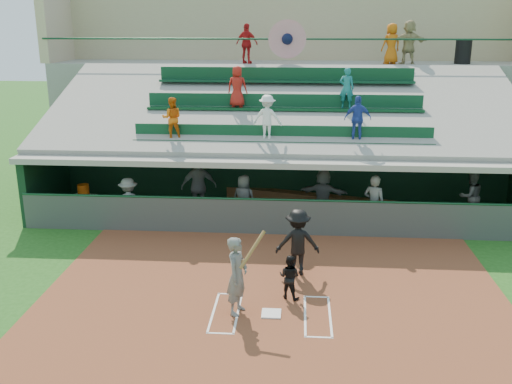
# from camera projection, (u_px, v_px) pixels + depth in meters

# --- Properties ---
(ground) EXTENTS (100.00, 100.00, 0.00)m
(ground) POSITION_uv_depth(u_px,v_px,m) (271.00, 315.00, 12.68)
(ground) COLOR #1E5217
(ground) RESTS_ON ground
(dirt_slab) EXTENTS (11.00, 9.00, 0.02)m
(dirt_slab) POSITION_uv_depth(u_px,v_px,m) (272.00, 304.00, 13.16)
(dirt_slab) COLOR brown
(dirt_slab) RESTS_ON ground
(home_plate) EXTENTS (0.43, 0.43, 0.03)m
(home_plate) POSITION_uv_depth(u_px,v_px,m) (271.00, 313.00, 12.67)
(home_plate) COLOR silver
(home_plate) RESTS_ON dirt_slab
(batters_box_chalk) EXTENTS (2.65, 1.85, 0.01)m
(batters_box_chalk) POSITION_uv_depth(u_px,v_px,m) (271.00, 314.00, 12.68)
(batters_box_chalk) COLOR silver
(batters_box_chalk) RESTS_ON dirt_slab
(dugout_floor) EXTENTS (16.00, 3.50, 0.04)m
(dugout_floor) POSITION_uv_depth(u_px,v_px,m) (281.00, 215.00, 19.13)
(dugout_floor) COLOR gray
(dugout_floor) RESTS_ON ground
(concourse_slab) EXTENTS (20.00, 3.00, 4.60)m
(concourse_slab) POSITION_uv_depth(u_px,v_px,m) (287.00, 116.00, 24.92)
(concourse_slab) COLOR gray
(concourse_slab) RESTS_ON ground
(grandstand) EXTENTS (20.40, 10.40, 7.80)m
(grandstand) POSITION_uv_depth(u_px,v_px,m) (285.00, 129.00, 22.07)
(grandstand) COLOR #464B46
(grandstand) RESTS_ON ground
(batter_at_plate) EXTENTS (0.93, 0.79, 1.95)m
(batter_at_plate) POSITION_uv_depth(u_px,v_px,m) (237.00, 275.00, 12.50)
(batter_at_plate) COLOR #585A55
(batter_at_plate) RESTS_ON dirt_slab
(catcher) EXTENTS (0.63, 0.57, 1.07)m
(catcher) POSITION_uv_depth(u_px,v_px,m) (289.00, 277.00, 13.29)
(catcher) COLOR black
(catcher) RESTS_ON dirt_slab
(home_umpire) EXTENTS (1.17, 0.73, 1.74)m
(home_umpire) POSITION_uv_depth(u_px,v_px,m) (298.00, 242.00, 14.48)
(home_umpire) COLOR black
(home_umpire) RESTS_ON dirt_slab
(dugout_bench) EXTENTS (14.55, 4.45, 0.45)m
(dugout_bench) POSITION_uv_depth(u_px,v_px,m) (290.00, 198.00, 20.19)
(dugout_bench) COLOR brown
(dugout_bench) RESTS_ON dugout_floor
(white_table) EXTENTS (0.84, 0.70, 0.65)m
(white_table) POSITION_uv_depth(u_px,v_px,m) (84.00, 205.00, 19.11)
(white_table) COLOR white
(white_table) RESTS_ON dugout_floor
(water_cooler) EXTENTS (0.38, 0.38, 0.38)m
(water_cooler) POSITION_uv_depth(u_px,v_px,m) (83.00, 190.00, 18.97)
(water_cooler) COLOR #ED5A0D
(water_cooler) RESTS_ON white_table
(dugout_player_a) EXTENTS (1.17, 0.90, 1.59)m
(dugout_player_a) POSITION_uv_depth(u_px,v_px,m) (129.00, 203.00, 17.79)
(dugout_player_a) COLOR #595C56
(dugout_player_a) RESTS_ON dugout_floor
(dugout_player_b) EXTENTS (1.25, 0.75, 1.99)m
(dugout_player_b) POSITION_uv_depth(u_px,v_px,m) (199.00, 187.00, 18.81)
(dugout_player_b) COLOR #60625D
(dugout_player_b) RESTS_ON dugout_floor
(dugout_player_c) EXTENTS (0.87, 0.69, 1.57)m
(dugout_player_c) POSITION_uv_depth(u_px,v_px,m) (244.00, 199.00, 18.22)
(dugout_player_c) COLOR #525550
(dugout_player_c) RESTS_ON dugout_floor
(dugout_player_d) EXTENTS (1.63, 0.82, 1.68)m
(dugout_player_d) POSITION_uv_depth(u_px,v_px,m) (323.00, 194.00, 18.51)
(dugout_player_d) COLOR #60635D
(dugout_player_d) RESTS_ON dugout_floor
(dugout_player_e) EXTENTS (0.79, 0.70, 1.82)m
(dugout_player_e) POSITION_uv_depth(u_px,v_px,m) (374.00, 204.00, 17.31)
(dugout_player_e) COLOR #545752
(dugout_player_e) RESTS_ON dugout_floor
(dugout_player_f) EXTENTS (0.94, 0.82, 1.64)m
(dugout_player_f) POSITION_uv_depth(u_px,v_px,m) (471.00, 196.00, 18.37)
(dugout_player_f) COLOR #5C5F5A
(dugout_player_f) RESTS_ON dugout_floor
(trash_bin) EXTENTS (0.64, 0.64, 0.96)m
(trash_bin) POSITION_uv_depth(u_px,v_px,m) (463.00, 52.00, 23.22)
(trash_bin) COLOR black
(trash_bin) RESTS_ON concourse_slab
(concourse_staff_a) EXTENTS (1.01, 0.68, 1.60)m
(concourse_staff_a) POSITION_uv_depth(u_px,v_px,m) (247.00, 44.00, 23.21)
(concourse_staff_a) COLOR #B61416
(concourse_staff_a) RESTS_ON concourse_slab
(concourse_staff_b) EXTENTS (0.92, 0.75, 1.61)m
(concourse_staff_b) POSITION_uv_depth(u_px,v_px,m) (391.00, 44.00, 22.99)
(concourse_staff_b) COLOR #C4590B
(concourse_staff_b) RESTS_ON concourse_slab
(concourse_staff_c) EXTENTS (1.67, 0.79, 1.74)m
(concourse_staff_c) POSITION_uv_depth(u_px,v_px,m) (409.00, 42.00, 23.04)
(concourse_staff_c) COLOR tan
(concourse_staff_c) RESTS_ON concourse_slab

